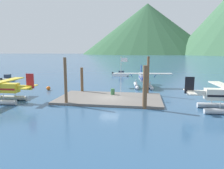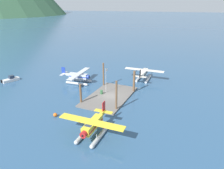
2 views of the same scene
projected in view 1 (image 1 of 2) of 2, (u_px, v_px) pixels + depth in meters
name	position (u px, v px, depth m)	size (l,w,h in m)	color
ground_plane	(109.00, 100.00, 28.80)	(1200.00, 1200.00, 0.00)	#2D5175
dock_platform	(109.00, 99.00, 28.78)	(14.16, 8.14, 0.30)	#66605B
piling_near_left	(66.00, 82.00, 25.49)	(0.37, 0.37, 5.92)	brown
piling_near_right	(145.00, 87.00, 23.86)	(0.52, 0.52, 5.07)	brown
piling_far_left	(82.00, 80.00, 33.14)	(0.45, 0.45, 4.10)	brown
piling_far_right	(148.00, 76.00, 31.47)	(0.38, 0.38, 5.89)	brown
flagpole	(122.00, 71.00, 29.45)	(0.95, 0.10, 5.60)	silver
fuel_drum	(113.00, 92.00, 30.63)	(0.62, 0.62, 0.88)	#33663D
mooring_buoy	(48.00, 88.00, 35.73)	(0.70, 0.70, 0.70)	orange
mountain_ridge_west_peak	(147.00, 29.00, 504.63)	(314.77, 314.77, 120.57)	#2D5638
seaplane_yellow_port_aft	(0.00, 90.00, 27.14)	(7.98, 10.44, 3.84)	#B7BABF
seaplane_silver_bow_right	(143.00, 79.00, 38.39)	(10.49, 7.95, 3.84)	#B7BABF
boat_white_open_north	(121.00, 74.00, 56.04)	(4.76, 2.62, 1.50)	silver
boat_grey_open_west	(7.00, 79.00, 46.81)	(1.98, 4.88, 1.50)	gray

